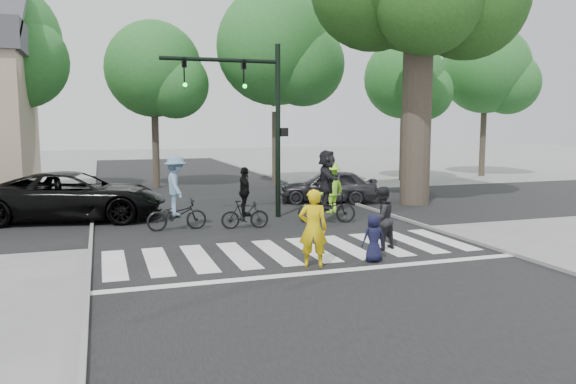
# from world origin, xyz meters

# --- Properties ---
(ground) EXTENTS (120.00, 120.00, 0.00)m
(ground) POSITION_xyz_m (0.00, 0.00, 0.00)
(ground) COLOR gray
(ground) RESTS_ON ground
(road_stem) EXTENTS (10.00, 70.00, 0.01)m
(road_stem) POSITION_xyz_m (0.00, 5.00, 0.01)
(road_stem) COLOR black
(road_stem) RESTS_ON ground
(road_cross) EXTENTS (70.00, 10.00, 0.01)m
(road_cross) POSITION_xyz_m (0.00, 8.00, 0.01)
(road_cross) COLOR black
(road_cross) RESTS_ON ground
(curb_left) EXTENTS (0.10, 70.00, 0.10)m
(curb_left) POSITION_xyz_m (-5.05, 5.00, 0.05)
(curb_left) COLOR gray
(curb_left) RESTS_ON ground
(curb_right) EXTENTS (0.10, 70.00, 0.10)m
(curb_right) POSITION_xyz_m (5.05, 5.00, 0.05)
(curb_right) COLOR gray
(curb_right) RESTS_ON ground
(crosswalk) EXTENTS (10.00, 3.85, 0.01)m
(crosswalk) POSITION_xyz_m (0.00, 0.66, 0.01)
(crosswalk) COLOR silver
(crosswalk) RESTS_ON ground
(traffic_signal) EXTENTS (4.45, 0.29, 6.00)m
(traffic_signal) POSITION_xyz_m (0.35, 6.20, 3.90)
(traffic_signal) COLOR black
(traffic_signal) RESTS_ON ground
(bg_tree_1) EXTENTS (6.09, 5.80, 9.80)m
(bg_tree_1) POSITION_xyz_m (-8.70, 15.48, 6.65)
(bg_tree_1) COLOR brown
(bg_tree_1) RESTS_ON ground
(bg_tree_2) EXTENTS (5.04, 4.80, 8.40)m
(bg_tree_2) POSITION_xyz_m (-1.76, 16.62, 5.78)
(bg_tree_2) COLOR brown
(bg_tree_2) RESTS_ON ground
(bg_tree_3) EXTENTS (6.30, 6.00, 10.20)m
(bg_tree_3) POSITION_xyz_m (4.31, 15.27, 6.94)
(bg_tree_3) COLOR brown
(bg_tree_3) RESTS_ON ground
(bg_tree_4) EXTENTS (4.83, 4.60, 8.15)m
(bg_tree_4) POSITION_xyz_m (12.23, 16.12, 5.64)
(bg_tree_4) COLOR brown
(bg_tree_4) RESTS_ON ground
(bg_tree_5) EXTENTS (5.67, 5.40, 9.30)m
(bg_tree_5) POSITION_xyz_m (18.27, 16.69, 6.36)
(bg_tree_5) COLOR brown
(bg_tree_5) RESTS_ON ground
(pedestrian_woman) EXTENTS (0.78, 0.64, 1.82)m
(pedestrian_woman) POSITION_xyz_m (-0.12, -0.67, 0.91)
(pedestrian_woman) COLOR yellow
(pedestrian_woman) RESTS_ON ground
(pedestrian_child) EXTENTS (0.57, 0.37, 1.17)m
(pedestrian_child) POSITION_xyz_m (1.43, -0.69, 0.58)
(pedestrian_child) COLOR black
(pedestrian_child) RESTS_ON ground
(pedestrian_adult) EXTENTS (0.97, 0.86, 1.67)m
(pedestrian_adult) POSITION_xyz_m (2.23, 0.45, 0.84)
(pedestrian_adult) COLOR black
(pedestrian_adult) RESTS_ON ground
(cyclist_left) EXTENTS (1.85, 1.21, 2.33)m
(cyclist_left) POSITION_xyz_m (-2.53, 4.86, 1.01)
(cyclist_left) COLOR black
(cyclist_left) RESTS_ON ground
(cyclist_mid) EXTENTS (1.54, 0.95, 1.95)m
(cyclist_mid) POSITION_xyz_m (-0.45, 4.46, 0.80)
(cyclist_mid) COLOR black
(cyclist_mid) RESTS_ON ground
(cyclist_right) EXTENTS (2.03, 1.88, 2.43)m
(cyclist_right) POSITION_xyz_m (2.40, 4.61, 1.09)
(cyclist_right) COLOR black
(cyclist_right) RESTS_ON ground
(car_suv) EXTENTS (6.45, 3.86, 1.68)m
(car_suv) POSITION_xyz_m (-5.59, 7.78, 0.84)
(car_suv) COLOR black
(car_suv) RESTS_ON ground
(car_grey) EXTENTS (4.39, 3.02, 1.39)m
(car_grey) POSITION_xyz_m (4.30, 9.01, 0.69)
(car_grey) COLOR #2D2C31
(car_grey) RESTS_ON ground
(bystander_hivis) EXTENTS (1.39, 1.14, 1.88)m
(bystander_hivis) POSITION_xyz_m (3.36, 6.51, 0.94)
(bystander_hivis) COLOR #A3FF35
(bystander_hivis) RESTS_ON ground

